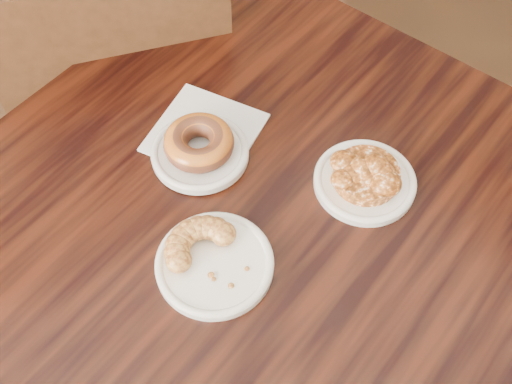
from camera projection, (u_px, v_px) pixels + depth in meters
cafe_table at (266, 308)px, 1.27m from camera, size 1.11×1.11×0.75m
chair_far at (124, 90)px, 1.49m from camera, size 0.60×0.60×0.90m
napkin at (205, 132)px, 1.03m from camera, size 0.21×0.21×0.00m
plate_donut at (200, 153)px, 1.00m from camera, size 0.15×0.15×0.01m
plate_cruller at (215, 264)px, 0.89m from camera, size 0.17×0.17×0.01m
plate_fritter at (365, 182)px, 0.97m from camera, size 0.15×0.15×0.01m
glazed_donut at (199, 143)px, 0.98m from camera, size 0.11×0.11×0.04m
apple_fritter at (367, 173)px, 0.95m from camera, size 0.14×0.14×0.03m
cruller_fragment at (214, 257)px, 0.87m from camera, size 0.12×0.12×0.03m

